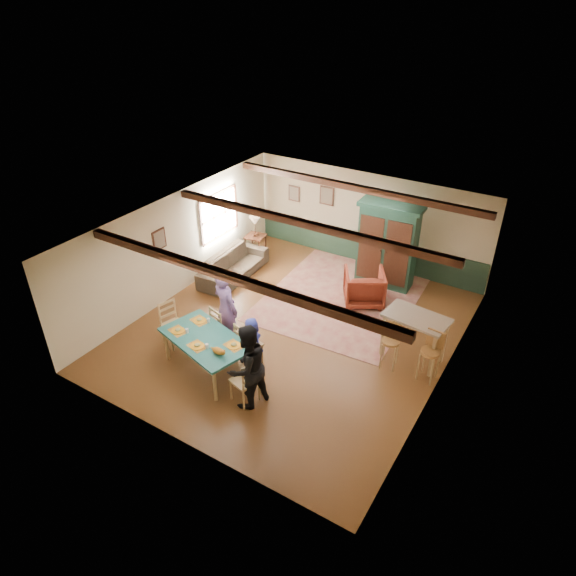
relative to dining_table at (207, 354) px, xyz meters
The scene contains 35 objects.
floor 2.37m from the dining_table, 69.29° to the left, with size 8.00×8.00×0.00m, color #4E2C15.
wall_back 6.31m from the dining_table, 82.39° to the left, with size 7.00×0.02×2.70m, color beige.
wall_left 3.58m from the dining_table, 140.72° to the left, with size 0.02×8.00×2.70m, color beige.
wall_right 4.94m from the dining_table, 26.81° to the left, with size 0.02×8.00×2.70m, color beige.
ceiling 3.27m from the dining_table, 69.29° to the left, with size 7.00×8.00×0.02m, color white.
wainscot_back 6.22m from the dining_table, 82.36° to the left, with size 6.95×0.03×0.90m, color #1A3124.
ceiling_beam_front 2.35m from the dining_table, ahead, with size 6.95×0.16×0.16m, color black.
ceiling_beam_mid 3.49m from the dining_table, 72.28° to the left, with size 6.95×0.16×0.16m, color black.
ceiling_beam_back 5.69m from the dining_table, 80.94° to the left, with size 6.95×0.16×0.16m, color black.
window_left 4.84m from the dining_table, 124.22° to the left, with size 0.06×1.60×1.30m, color white, non-canonical shape.
picture_left_wall 3.36m from the dining_table, 149.02° to the left, with size 0.04×0.42×0.52m, color gray, non-canonical shape.
picture_back_a 6.33m from the dining_table, 94.40° to the left, with size 0.45×0.04×0.55m, color gray, non-canonical shape.
picture_back_b 6.47m from the dining_table, 104.33° to the left, with size 0.38×0.04×0.48m, color gray, non-canonical shape.
dining_table is the anchor object (origin of this frame).
dining_chair_far_left 0.91m from the dining_table, 103.93° to the left, with size 0.46×0.48×1.04m, color #A38051, non-canonical shape.
dining_chair_far_right 0.91m from the dining_table, 45.82° to the left, with size 0.46×0.48×1.04m, color #A38051, non-canonical shape.
dining_chair_end_left 1.27m from the dining_table, 164.87° to the left, with size 0.46×0.48×1.04m, color #A38051, non-canonical shape.
dining_chair_end_right 1.27m from the dining_table, 15.13° to the right, with size 0.46×0.48×1.04m, color #A38051, non-canonical shape.
person_man 1.12m from the dining_table, 101.44° to the left, with size 0.69×0.45×1.89m, color #7A5795.
person_woman 1.46m from the dining_table, 15.13° to the right, with size 0.88×0.69×1.81m, color black.
person_child 0.99m from the dining_table, 48.31° to the left, with size 0.54×0.35×1.10m, color navy.
cat 0.80m from the dining_table, 25.43° to the right, with size 0.39×0.15×0.20m, color orange, non-canonical shape.
place_setting_near_left 0.81m from the dining_table, behind, with size 0.44×0.33×0.11m, color orange, non-canonical shape.
place_setting_near_center 0.55m from the dining_table, 83.33° to the right, with size 0.44×0.33×0.11m, color orange, non-canonical shape.
place_setting_far_left 0.81m from the dining_table, 140.43° to the left, with size 0.44×0.33×0.11m, color orange, non-canonical shape.
place_setting_far_right 0.81m from the dining_table, ahead, with size 0.44×0.33×0.11m, color orange, non-canonical shape.
area_rug 4.22m from the dining_table, 74.08° to the left, with size 3.62×4.30×0.01m, color tan.
armoire 5.68m from the dining_table, 71.41° to the left, with size 1.65×0.66×2.33m, color #153428.
armchair 4.50m from the dining_table, 67.55° to the left, with size 0.97×1.00×0.91m, color #4A140E.
sofa 4.01m from the dining_table, 118.91° to the left, with size 2.34×0.92×0.68m, color #372D22.
end_table 5.27m from the dining_table, 113.53° to the left, with size 0.54×0.54×0.66m, color black, non-canonical shape.
table_lamp 5.30m from the dining_table, 113.53° to the left, with size 0.34×0.34×0.61m, color beige, non-canonical shape.
counter_table 4.44m from the dining_table, 36.58° to the left, with size 1.33×0.78×1.11m, color tan, non-canonical shape.
bar_stool_left 3.88m from the dining_table, 33.25° to the left, with size 0.38×0.41×1.06m, color #A1723E, non-canonical shape.
bar_stool_right 4.62m from the dining_table, 28.03° to the left, with size 0.40×0.44×1.13m, color #A1723E, non-canonical shape.
Camera 1 is at (5.09, -8.52, 7.25)m, focal length 32.00 mm.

